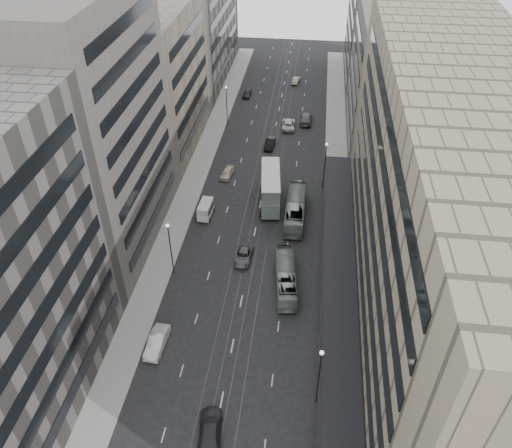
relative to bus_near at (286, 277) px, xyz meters
The scene contains 26 objects.
ground 12.74m from the bus_near, 114.74° to the right, with size 220.00×220.00×0.00m, color black.
sidewalk_right 26.89m from the bus_near, 75.55° to the left, with size 4.00×125.00×0.15m, color gray.
sidewalk_left 31.26m from the bus_near, 123.63° to the left, with size 4.00×125.00×0.15m, color gray.
department_store 21.34m from the bus_near, 12.21° to the right, with size 19.20×60.00×30.00m.
building_right_mid 44.88m from the bus_near, 68.20° to the left, with size 15.00×28.00×24.00m, color #4E4943.
building_right_far 73.42m from the bus_near, 77.06° to the left, with size 15.00×32.00×28.00m, color #625E58.
building_left_b 31.87m from the bus_near, 164.36° to the left, with size 15.00×26.00×34.00m, color #4E4943.
building_left_c 45.06m from the bus_near, 127.83° to the left, with size 15.00×28.00×25.00m, color gray.
building_left_d 73.70m from the bus_near, 111.65° to the left, with size 15.00×38.00×28.00m, color #625E58.
lamp_right_near 17.48m from the bus_near, 75.06° to the right, with size 0.44×0.44×8.32m.
lamp_right_far 24.20m from the bus_near, 79.39° to the left, with size 0.44×0.44×8.32m.
lamp_left_near 15.47m from the bus_near, behind, with size 0.44×0.44×8.32m.
lamp_left_far 46.17m from the bus_near, 109.02° to the left, with size 0.44×0.44×8.32m.
bus_near is the anchor object (origin of this frame).
bus_far 14.79m from the bus_near, 88.62° to the left, with size 2.79×11.91×3.32m, color gray.
double_decker 18.45m from the bus_near, 101.92° to the left, with size 3.99×10.31×5.51m.
panel_van 18.78m from the bus_near, 134.75° to the left, with size 2.10×3.99×2.46m.
sedan_1 18.06m from the bus_near, 139.87° to the right, with size 1.75×5.00×1.65m, color silver.
sedan_2 7.55m from the bus_near, 144.88° to the left, with size 2.23×4.83×1.34m, color #515153.
sedan_3 22.12m from the bus_near, 104.97° to the right, with size 2.25×5.52×1.60m, color #232426.
sedan_4 27.64m from the bus_near, 115.45° to the left, with size 1.73×4.29×1.46m, color beige.
sedan_5 36.35m from the bus_near, 98.89° to the left, with size 1.62×4.65×1.53m, color black.
sedan_6 44.21m from the bus_near, 93.59° to the left, with size 2.53×5.49×1.53m, color silver.
sedan_7 46.84m from the bus_near, 89.28° to the left, with size 2.38×5.85×1.70m, color #57585A.
sedan_8 59.41m from the bus_near, 102.63° to the left, with size 1.68×4.19×1.43m, color #292A2C.
sedan_9 66.97m from the bus_near, 92.23° to the left, with size 1.42×4.08×1.34m, color #A39D87.
Camera 1 is at (7.14, -34.77, 46.49)m, focal length 35.00 mm.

